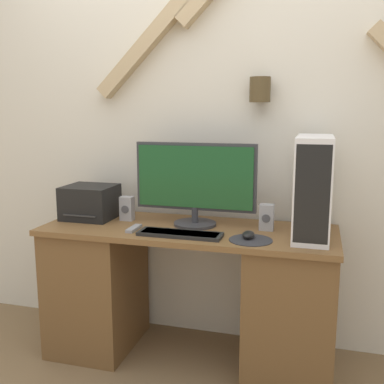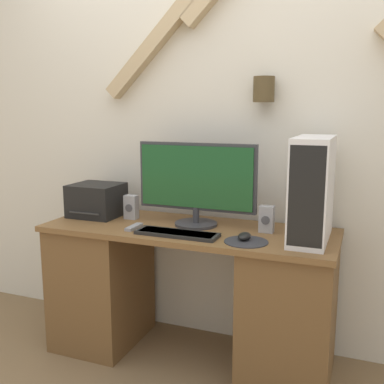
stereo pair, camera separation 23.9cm
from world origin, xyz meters
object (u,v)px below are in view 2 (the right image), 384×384
speaker_left (131,207)px  mouse (244,236)px  monitor (196,181)px  remote_control (134,227)px  printer (97,200)px  keyboard (177,233)px  speaker_right (267,219)px  computer_tower (312,189)px

speaker_left → mouse: bearing=-14.4°
monitor → remote_control: size_ratio=4.79×
printer → remote_control: (0.35, -0.18, -0.09)m
mouse → printer: 0.98m
monitor → keyboard: monitor is taller
mouse → monitor: bearing=149.9°
monitor → remote_control: bearing=-146.7°
mouse → remote_control: (-0.61, -0.00, -0.01)m
monitor → speaker_right: monitor is taller
mouse → computer_tower: (0.30, 0.13, 0.23)m
mouse → speaker_left: bearing=165.6°
printer → speaker_left: (0.23, 0.01, -0.03)m
mouse → speaker_left: (-0.73, 0.19, 0.05)m
monitor → mouse: (0.32, -0.19, -0.23)m
computer_tower → printer: 1.27m
computer_tower → speaker_right: 0.30m
printer → speaker_left: printer is taller
keyboard → computer_tower: computer_tower is taller
mouse → speaker_left: 0.76m
monitor → speaker_right: bearing=-0.1°
printer → keyboard: bearing=-19.4°
printer → monitor: bearing=0.9°
mouse → remote_control: bearing=-180.0°
printer → speaker_right: printer is taller
mouse → speaker_left: speaker_left is taller
speaker_right → remote_control: size_ratio=0.99×
mouse → speaker_right: 0.20m
monitor → speaker_left: (-0.41, -0.00, -0.18)m
speaker_right → keyboard: bearing=-150.9°
speaker_left → speaker_right: bearing=-0.0°
keyboard → remote_control: keyboard is taller
monitor → speaker_left: 0.44m
speaker_left → speaker_right: 0.80m
monitor → speaker_left: size_ratio=4.82×
printer → speaker_right: bearing=0.5°
printer → speaker_right: 1.03m
monitor → mouse: size_ratio=6.74×
computer_tower → speaker_right: (-0.23, 0.06, -0.18)m
mouse → speaker_right: (0.07, 0.19, 0.05)m
keyboard → speaker_right: (0.41, 0.23, 0.06)m
keyboard → mouse: 0.34m
monitor → computer_tower: (0.62, -0.06, 0.00)m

